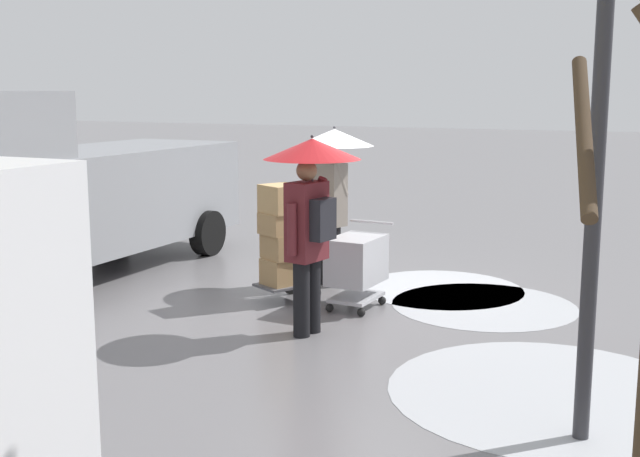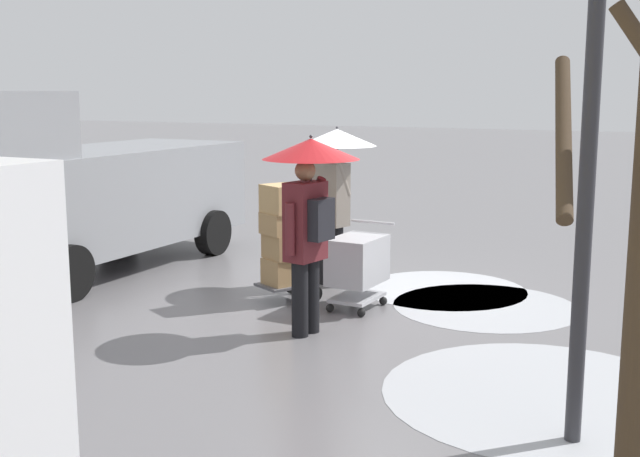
% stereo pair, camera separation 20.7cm
% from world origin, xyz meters
% --- Properties ---
extents(ground_plane, '(90.00, 90.00, 0.00)m').
position_xyz_m(ground_plane, '(0.00, 0.00, 0.00)').
color(ground_plane, slate).
extents(slush_patch_near_cluster, '(2.85, 2.85, 0.01)m').
position_xyz_m(slush_patch_near_cluster, '(-2.95, 2.52, 0.00)').
color(slush_patch_near_cluster, '#ADAFB5').
rests_on(slush_patch_near_cluster, ground).
extents(slush_patch_mid_street, '(2.26, 2.26, 0.01)m').
position_xyz_m(slush_patch_mid_street, '(-1.74, -0.10, 0.00)').
color(slush_patch_mid_street, '#ADAFB5').
rests_on(slush_patch_mid_street, ground).
extents(slush_patch_far_side, '(2.18, 2.18, 0.01)m').
position_xyz_m(slush_patch_far_side, '(-1.03, -0.69, 0.00)').
color(slush_patch_far_side, silver).
rests_on(slush_patch_far_side, ground).
extents(cargo_van_parked_right, '(2.22, 5.35, 2.60)m').
position_xyz_m(cargo_van_parked_right, '(3.99, 0.58, 1.18)').
color(cargo_van_parked_right, gray).
rests_on(cargo_van_parked_right, ground).
extents(shopping_cart_vendor, '(0.60, 0.85, 1.02)m').
position_xyz_m(shopping_cart_vendor, '(-0.36, 0.67, 0.57)').
color(shopping_cart_vendor, '#B2B2B7').
rests_on(shopping_cart_vendor, ground).
extents(hand_dolly_boxes, '(0.77, 0.85, 1.47)m').
position_xyz_m(hand_dolly_boxes, '(0.58, 0.76, 0.83)').
color(hand_dolly_boxes, '#515156').
rests_on(hand_dolly_boxes, ground).
extents(pedestrian_pink_side, '(1.04, 1.04, 2.15)m').
position_xyz_m(pedestrian_pink_side, '(-0.29, 1.81, 1.57)').
color(pedestrian_pink_side, black).
rests_on(pedestrian_pink_side, ground).
extents(pedestrian_black_side, '(1.04, 1.04, 2.15)m').
position_xyz_m(pedestrian_black_side, '(0.37, -0.25, 1.58)').
color(pedestrian_black_side, black).
rests_on(pedestrian_black_side, ground).
extents(street_lamp, '(0.28, 0.28, 3.86)m').
position_xyz_m(street_lamp, '(-3.30, 3.37, 2.37)').
color(street_lamp, '#2D2D33').
rests_on(street_lamp, ground).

